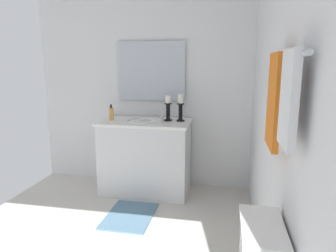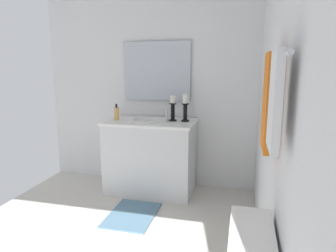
% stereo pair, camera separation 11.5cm
% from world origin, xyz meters
% --- Properties ---
extents(floor, '(3.05, 2.59, 0.02)m').
position_xyz_m(floor, '(0.00, 0.00, -0.01)').
color(floor, beige).
rests_on(floor, ground).
extents(wall_back, '(3.05, 0.04, 2.45)m').
position_xyz_m(wall_back, '(0.00, 1.30, 1.23)').
color(wall_back, white).
rests_on(wall_back, ground).
extents(wall_left, '(0.04, 2.59, 2.45)m').
position_xyz_m(wall_left, '(-1.53, 0.00, 1.23)').
color(wall_left, white).
rests_on(wall_left, ground).
extents(vanity_cabinet, '(0.58, 1.01, 0.83)m').
position_xyz_m(vanity_cabinet, '(-1.20, 0.10, 0.42)').
color(vanity_cabinet, silver).
rests_on(vanity_cabinet, ground).
extents(sink_basin, '(0.40, 0.40, 0.24)m').
position_xyz_m(sink_basin, '(-1.20, 0.11, 0.79)').
color(sink_basin, white).
rests_on(sink_basin, vanity_cabinet).
extents(mirror, '(0.02, 0.80, 0.68)m').
position_xyz_m(mirror, '(-1.48, 0.10, 1.37)').
color(mirror, silver).
extents(candle_holder_tall, '(0.09, 0.09, 0.30)m').
position_xyz_m(candle_holder_tall, '(-1.27, 0.49, 0.99)').
color(candle_holder_tall, black).
rests_on(candle_holder_tall, vanity_cabinet).
extents(candle_holder_short, '(0.09, 0.09, 0.28)m').
position_xyz_m(candle_holder_short, '(-1.26, 0.35, 0.98)').
color(candle_holder_short, black).
rests_on(candle_holder_short, vanity_cabinet).
extents(soap_bottle, '(0.06, 0.06, 0.18)m').
position_xyz_m(soap_bottle, '(-1.16, -0.28, 0.90)').
color(soap_bottle, '#E5B259').
rests_on(soap_bottle, vanity_cabinet).
extents(towel_bar, '(0.73, 0.02, 0.02)m').
position_xyz_m(towel_bar, '(0.62, 1.24, 1.48)').
color(towel_bar, silver).
extents(towel_near_vanity, '(0.28, 0.03, 0.47)m').
position_xyz_m(towel_near_vanity, '(0.44, 1.22, 1.27)').
color(towel_near_vanity, orange).
rests_on(towel_near_vanity, towel_bar).
extents(towel_center, '(0.22, 0.03, 0.37)m').
position_xyz_m(towel_center, '(0.80, 1.22, 1.32)').
color(towel_center, white).
rests_on(towel_center, towel_bar).
extents(bath_mat, '(0.60, 0.44, 0.02)m').
position_xyz_m(bath_mat, '(-0.58, 0.10, 0.01)').
color(bath_mat, slate).
rests_on(bath_mat, ground).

